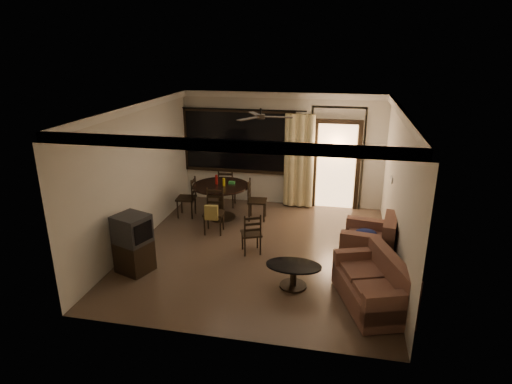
% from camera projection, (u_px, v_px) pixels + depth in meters
% --- Properties ---
extents(ground, '(5.50, 5.50, 0.00)m').
position_uv_depth(ground, '(260.00, 250.00, 8.50)').
color(ground, '#7F6651').
rests_on(ground, ground).
extents(room_shell, '(5.50, 6.70, 5.50)m').
position_uv_depth(room_shell, '(302.00, 142.00, 9.43)').
color(room_shell, beige).
rests_on(room_shell, ground).
extents(dining_table, '(1.29, 1.29, 1.03)m').
position_uv_depth(dining_table, '(221.00, 192.00, 9.90)').
color(dining_table, black).
rests_on(dining_table, ground).
extents(dining_chair_west, '(0.46, 0.46, 0.95)m').
position_uv_depth(dining_chair_west, '(187.00, 205.00, 10.09)').
color(dining_chair_west, black).
rests_on(dining_chair_west, ground).
extents(dining_chair_east, '(0.46, 0.46, 0.95)m').
position_uv_depth(dining_chair_east, '(257.00, 208.00, 9.92)').
color(dining_chair_east, black).
rests_on(dining_chair_east, ground).
extents(dining_chair_south, '(0.46, 0.51, 0.95)m').
position_uv_depth(dining_chair_south, '(214.00, 219.00, 9.20)').
color(dining_chair_south, black).
rests_on(dining_chair_south, ground).
extents(dining_chair_north, '(0.46, 0.46, 0.95)m').
position_uv_depth(dining_chair_north, '(227.00, 195.00, 10.75)').
color(dining_chair_north, black).
rests_on(dining_chair_north, ground).
extents(tv_cabinet, '(0.69, 0.66, 1.07)m').
position_uv_depth(tv_cabinet, '(133.00, 243.00, 7.56)').
color(tv_cabinet, black).
rests_on(tv_cabinet, ground).
extents(sofa, '(1.23, 1.67, 0.80)m').
position_uv_depth(sofa, '(375.00, 287.00, 6.62)').
color(sofa, '#41251E').
rests_on(sofa, ground).
extents(armchair, '(1.05, 1.05, 0.93)m').
position_uv_depth(armchair, '(371.00, 245.00, 7.87)').
color(armchair, '#41251E').
rests_on(armchair, ground).
extents(coffee_table, '(0.93, 0.56, 0.41)m').
position_uv_depth(coffee_table, '(293.00, 272.00, 7.14)').
color(coffee_table, black).
rests_on(coffee_table, ground).
extents(side_chair, '(0.49, 0.49, 0.85)m').
position_uv_depth(side_chair, '(251.00, 241.00, 8.33)').
color(side_chair, black).
rests_on(side_chair, ground).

